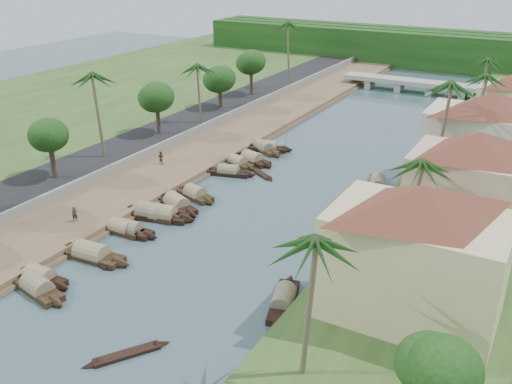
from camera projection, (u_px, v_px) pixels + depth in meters
The scene contains 46 objects.
ground at pixel (208, 253), 52.52m from camera, with size 220.00×220.00×0.00m, color #3C525A.
left_bank at pixel (191, 156), 75.55m from camera, with size 10.00×180.00×0.80m, color brown.
right_bank at pixel (465, 210), 59.80m from camera, with size 16.00×180.00×1.20m, color #2E481C.
road at pixel (141, 144), 79.24m from camera, with size 8.00×180.00×1.40m, color black.
retaining_wall at pixel (165, 145), 77.05m from camera, with size 0.40×180.00×1.10m, color slate.
far_left_fill at pixel (11, 119), 91.11m from camera, with size 45.00×220.00×1.35m, color #2E481C.
treeline at pixel (448, 50), 131.08m from camera, with size 120.00×14.00×8.00m.
bridge at pixel (415, 84), 109.54m from camera, with size 28.00×4.00×2.40m.
building_near at pixel (416, 251), 39.88m from camera, with size 14.85×14.85×10.20m.
building_mid at pixel (472, 182), 52.36m from camera, with size 14.11×14.11×9.70m.
building_far at pixel (486, 137), 63.92m from camera, with size 15.59×15.59×10.20m.
sampan_0 at pixel (38, 288), 46.41m from camera, with size 7.93×3.11×2.07m.
sampan_1 at pixel (40, 278), 47.84m from camera, with size 6.77×1.83×2.04m.
sampan_2 at pixel (92, 254), 51.48m from camera, with size 8.84×2.31×2.30m.
sampan_3 at pixel (129, 230), 55.99m from camera, with size 7.10×1.76×1.94m.
sampan_4 at pixel (121, 229), 56.16m from camera, with size 6.52×1.65×1.90m.
sampan_5 at pixel (163, 216), 58.88m from camera, with size 7.55×3.56×2.33m.
sampan_6 at pixel (151, 214), 59.33m from camera, with size 8.26×2.88×2.39m.
sampan_7 at pixel (177, 204), 61.55m from camera, with size 8.12×4.67×2.17m.
sampan_8 at pixel (195, 194), 63.92m from camera, with size 6.78×3.45×2.07m.
sampan_9 at pixel (228, 172), 70.34m from camera, with size 7.42×3.15×1.89m.
sampan_10 at pixel (237, 162), 73.38m from camera, with size 6.87×3.34×1.91m.
sampan_11 at pixel (252, 159), 74.40m from camera, with size 7.61×3.59×2.15m.
sampan_12 at pixel (263, 148), 78.73m from camera, with size 8.28×5.25×2.05m.
sampan_13 at pixel (267, 148), 78.72m from camera, with size 7.61×3.83×2.08m.
sampan_14 at pixel (283, 301), 44.76m from camera, with size 3.79×8.33×2.02m.
sampan_15 at pixel (346, 238), 54.42m from camera, with size 2.66×8.74×2.29m.
sampan_16 at pixel (377, 185), 66.57m from camera, with size 4.26×8.41×2.07m.
canoe_0 at pixel (127, 354), 39.33m from camera, with size 4.26×5.73×0.84m.
canoe_1 at pixel (97, 262), 50.80m from camera, with size 4.57×1.48×0.73m.
canoe_2 at pixel (261, 174), 70.58m from camera, with size 5.26×3.61×0.82m.
palm_0 at pixel (309, 242), 32.30m from camera, with size 3.20×3.20×11.19m.
palm_1 at pixel (413, 162), 47.51m from camera, with size 3.20×3.20×9.96m.
palm_2 at pixel (447, 86), 58.96m from camera, with size 3.20×3.20×13.38m.
palm_3 at pixel (480, 77), 71.86m from camera, with size 3.20×3.20×11.47m.
palm_5 at pixel (95, 77), 68.49m from camera, with size 3.20×3.20×12.01m.
palm_6 at pixel (198, 67), 83.43m from camera, with size 3.20×3.20×10.11m.
palm_7 at pixel (485, 60), 86.86m from camera, with size 3.20×3.20×10.58m.
palm_8 at pixel (290, 25), 103.37m from camera, with size 3.20×3.20×13.37m.
tree_2 at pixel (49, 136), 64.08m from camera, with size 4.44×4.44×6.91m.
tree_3 at pixel (157, 98), 79.52m from camera, with size 4.90×4.90×7.26m.
tree_4 at pixel (220, 80), 92.83m from camera, with size 5.08×5.08×6.78m.
tree_5 at pixel (251, 63), 100.74m from camera, with size 4.96×4.96×7.79m.
tree_7 at pixel (439, 367), 30.35m from camera, with size 4.06×4.06×5.94m.
person_near at pixel (75, 214), 56.55m from camera, with size 0.56×0.37×1.54m, color #26242C.
person_far at pixel (161, 158), 71.51m from camera, with size 0.81×0.63×1.67m, color #3A3829.
Camera 1 is at (26.28, -37.98, 26.01)m, focal length 40.00 mm.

